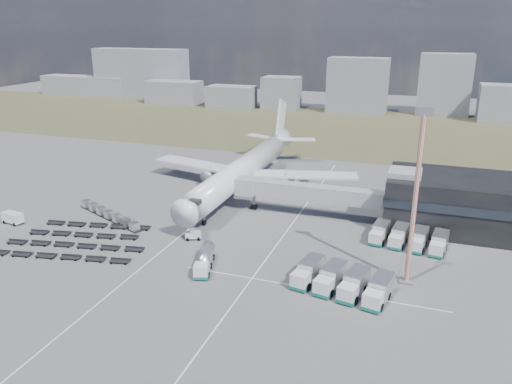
% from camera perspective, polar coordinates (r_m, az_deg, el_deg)
% --- Properties ---
extents(ground, '(420.00, 420.00, 0.00)m').
position_cam_1_polar(ground, '(90.40, -8.35, -5.83)').
color(ground, '#565659').
rests_on(ground, ground).
extents(grass_strip, '(420.00, 90.00, 0.01)m').
position_cam_1_polar(grass_strip, '(190.27, 7.07, 7.34)').
color(grass_strip, '#47452B').
rests_on(grass_strip, ground).
extents(lane_markings, '(47.12, 110.00, 0.01)m').
position_cam_1_polar(lane_markings, '(89.14, -1.84, -5.99)').
color(lane_markings, silver).
rests_on(lane_markings, ground).
extents(terminal, '(30.40, 16.40, 11.00)m').
position_cam_1_polar(terminal, '(101.96, 23.07, -1.12)').
color(terminal, black).
rests_on(terminal, ground).
extents(jet_bridge, '(30.30, 3.80, 7.05)m').
position_cam_1_polar(jet_bridge, '(101.01, 4.94, 0.07)').
color(jet_bridge, '#939399').
rests_on(jet_bridge, ground).
extents(airliner, '(51.59, 64.53, 17.62)m').
position_cam_1_polar(airliner, '(116.36, -1.17, 2.80)').
color(airliner, white).
rests_on(airliner, ground).
extents(skyline, '(294.64, 27.17, 25.32)m').
position_cam_1_polar(skyline, '(234.61, 3.49, 11.86)').
color(skyline, gray).
rests_on(skyline, ground).
extents(fuel_tanker, '(4.73, 9.25, 2.90)m').
position_cam_1_polar(fuel_tanker, '(80.77, -5.91, -7.72)').
color(fuel_tanker, white).
rests_on(fuel_tanker, ground).
extents(pushback_tug, '(3.28, 2.66, 1.34)m').
position_cam_1_polar(pushback_tug, '(91.57, -7.17, -4.99)').
color(pushback_tug, white).
rests_on(pushback_tug, ground).
extents(utility_van, '(4.40, 2.43, 2.24)m').
position_cam_1_polar(utility_van, '(108.63, -26.05, -2.69)').
color(utility_van, white).
rests_on(utility_van, ground).
extents(catering_truck, '(3.49, 6.13, 2.65)m').
position_cam_1_polar(catering_truck, '(114.97, 5.47, 0.46)').
color(catering_truck, white).
rests_on(catering_truck, ground).
extents(service_trucks_near, '(14.76, 10.01, 3.01)m').
position_cam_1_polar(service_trucks_near, '(74.94, 9.81, -9.99)').
color(service_trucks_near, white).
rests_on(service_trucks_near, ground).
extents(service_trucks_far, '(13.42, 8.62, 2.80)m').
position_cam_1_polar(service_trucks_far, '(92.04, 17.05, -5.01)').
color(service_trucks_far, white).
rests_on(service_trucks_far, ground).
extents(uld_row, '(19.22, 9.78, 1.58)m').
position_cam_1_polar(uld_row, '(104.07, -16.45, -2.49)').
color(uld_row, black).
rests_on(uld_row, ground).
extents(baggage_dollies, '(26.89, 19.71, 0.79)m').
position_cam_1_polar(baggage_dollies, '(95.43, -19.80, -5.18)').
color(baggage_dollies, black).
rests_on(baggage_dollies, ground).
extents(floodlight_mast, '(2.49, 2.05, 26.55)m').
position_cam_1_polar(floodlight_mast, '(75.05, 17.73, -0.84)').
color(floodlight_mast, '#B6341D').
rests_on(floodlight_mast, ground).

